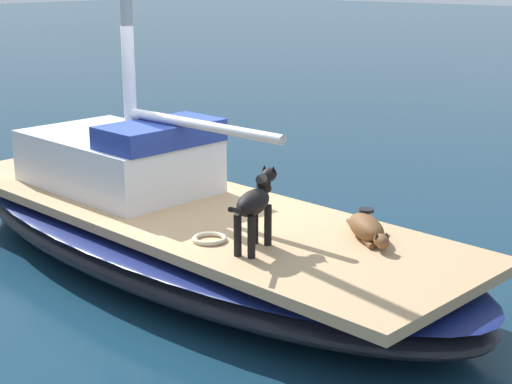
{
  "coord_description": "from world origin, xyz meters",
  "views": [
    {
      "loc": [
        -5.47,
        -5.9,
        3.1
      ],
      "look_at": [
        0.0,
        -1.0,
        1.01
      ],
      "focal_mm": 55.49,
      "sensor_mm": 36.0,
      "label": 1
    }
  ],
  "objects_px": {
    "sailboat_main": "(187,236)",
    "dog_black": "(255,204)",
    "deck_winch": "(366,220)",
    "coiled_rope": "(210,239)",
    "dog_brown": "(368,229)"
  },
  "relations": [
    {
      "from": "deck_winch",
      "to": "coiled_rope",
      "type": "height_order",
      "value": "deck_winch"
    },
    {
      "from": "sailboat_main",
      "to": "deck_winch",
      "type": "relative_size",
      "value": 34.95
    },
    {
      "from": "sailboat_main",
      "to": "deck_winch",
      "type": "bearing_deg",
      "value": -71.05
    },
    {
      "from": "dog_black",
      "to": "dog_brown",
      "type": "xyz_separation_m",
      "value": [
        0.87,
        -0.62,
        -0.32
      ]
    },
    {
      "from": "coiled_rope",
      "to": "deck_winch",
      "type": "bearing_deg",
      "value": -35.42
    },
    {
      "from": "dog_brown",
      "to": "coiled_rope",
      "type": "height_order",
      "value": "dog_brown"
    },
    {
      "from": "sailboat_main",
      "to": "coiled_rope",
      "type": "relative_size",
      "value": 22.66
    },
    {
      "from": "sailboat_main",
      "to": "coiled_rope",
      "type": "xyz_separation_m",
      "value": [
        -0.61,
        -0.97,
        0.35
      ]
    },
    {
      "from": "deck_winch",
      "to": "coiled_rope",
      "type": "xyz_separation_m",
      "value": [
        -1.24,
        0.88,
        -0.08
      ]
    },
    {
      "from": "dog_black",
      "to": "deck_winch",
      "type": "bearing_deg",
      "value": -21.14
    },
    {
      "from": "dog_black",
      "to": "sailboat_main",
      "type": "bearing_deg",
      "value": 71.31
    },
    {
      "from": "sailboat_main",
      "to": "dog_black",
      "type": "height_order",
      "value": "dog_black"
    },
    {
      "from": "dog_brown",
      "to": "deck_winch",
      "type": "relative_size",
      "value": 3.96
    },
    {
      "from": "sailboat_main",
      "to": "dog_brown",
      "type": "distance_m",
      "value": 2.12
    },
    {
      "from": "deck_winch",
      "to": "coiled_rope",
      "type": "relative_size",
      "value": 0.65
    }
  ]
}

